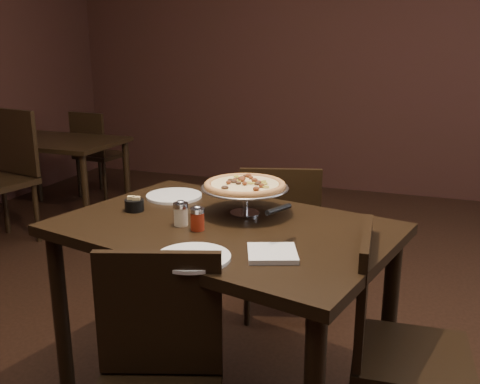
% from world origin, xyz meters
% --- Properties ---
extents(room, '(6.04, 7.04, 2.84)m').
position_xyz_m(room, '(0.06, 0.03, 1.40)').
color(room, black).
rests_on(room, ground).
extents(dining_table, '(1.42, 1.11, 0.79)m').
position_xyz_m(dining_table, '(0.07, -0.09, 0.68)').
color(dining_table, black).
rests_on(dining_table, ground).
extents(background_table, '(1.08, 0.72, 0.68)m').
position_xyz_m(background_table, '(-2.20, 1.77, 0.59)').
color(background_table, black).
rests_on(background_table, ground).
extents(pizza_stand, '(0.36, 0.36, 0.15)m').
position_xyz_m(pizza_stand, '(0.10, 0.06, 0.91)').
color(pizza_stand, '#ADADB4').
rests_on(pizza_stand, dining_table).
extents(parmesan_shaker, '(0.06, 0.06, 0.10)m').
position_xyz_m(parmesan_shaker, '(-0.08, -0.16, 0.84)').
color(parmesan_shaker, '#F2E7BC').
rests_on(parmesan_shaker, dining_table).
extents(pepper_flake_shaker, '(0.06, 0.06, 0.10)m').
position_xyz_m(pepper_flake_shaker, '(0.00, -0.19, 0.83)').
color(pepper_flake_shaker, maroon).
rests_on(pepper_flake_shaker, dining_table).
extents(packet_caddy, '(0.08, 0.08, 0.06)m').
position_xyz_m(packet_caddy, '(-0.35, -0.06, 0.81)').
color(packet_caddy, black).
rests_on(packet_caddy, dining_table).
extents(napkin_stack, '(0.21, 0.21, 0.02)m').
position_xyz_m(napkin_stack, '(0.34, -0.34, 0.80)').
color(napkin_stack, silver).
rests_on(napkin_stack, dining_table).
extents(plate_left, '(0.25, 0.25, 0.01)m').
position_xyz_m(plate_left, '(-0.28, 0.18, 0.79)').
color(plate_left, white).
rests_on(plate_left, dining_table).
extents(plate_near, '(0.25, 0.25, 0.01)m').
position_xyz_m(plate_near, '(0.10, -0.45, 0.79)').
color(plate_near, white).
rests_on(plate_near, dining_table).
extents(serving_spatula, '(0.16, 0.16, 0.02)m').
position_xyz_m(serving_spatula, '(0.32, -0.20, 0.91)').
color(serving_spatula, '#ADADB4').
rests_on(serving_spatula, pizza_stand).
extents(chair_far, '(0.50, 0.50, 0.87)m').
position_xyz_m(chair_far, '(0.09, 0.67, 0.48)').
color(chair_far, black).
rests_on(chair_far, ground).
extents(chair_near, '(0.51, 0.51, 0.85)m').
position_xyz_m(chair_near, '(0.08, -0.68, 0.47)').
color(chair_near, black).
rests_on(chair_near, ground).
extents(chair_side, '(0.43, 0.43, 0.86)m').
position_xyz_m(chair_side, '(0.74, -0.18, 0.47)').
color(chair_side, black).
rests_on(chair_side, ground).
extents(bg_chair_far, '(0.43, 0.43, 0.84)m').
position_xyz_m(bg_chair_far, '(-2.25, 2.41, 0.46)').
color(bg_chair_far, black).
rests_on(bg_chair_far, ground).
extents(bg_chair_near, '(0.55, 0.55, 1.00)m').
position_xyz_m(bg_chair_near, '(-2.17, 1.11, 0.54)').
color(bg_chair_near, black).
rests_on(bg_chair_near, ground).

